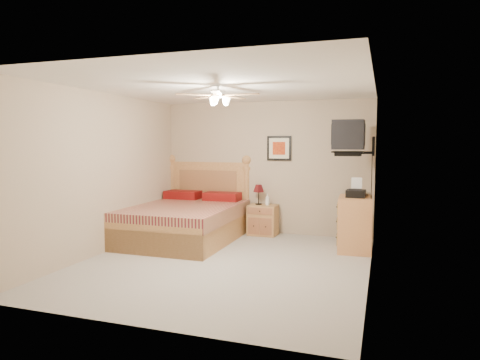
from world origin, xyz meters
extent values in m
plane|color=#9E978F|center=(0.00, 0.00, 0.00)|extent=(4.50, 4.50, 0.00)
cube|color=white|center=(0.00, 0.00, 2.50)|extent=(4.00, 4.50, 0.04)
cube|color=tan|center=(0.00, 2.25, 1.25)|extent=(4.00, 0.04, 2.50)
cube|color=tan|center=(0.00, -2.25, 1.25)|extent=(4.00, 0.04, 2.50)
cube|color=tan|center=(-2.00, 0.00, 1.25)|extent=(0.04, 4.50, 2.50)
cube|color=tan|center=(2.00, 0.00, 1.25)|extent=(0.04, 4.50, 2.50)
cube|color=#B57748|center=(0.02, 2.00, 0.28)|extent=(0.53, 0.40, 0.57)
imported|color=white|center=(0.11, 2.01, 0.67)|extent=(0.11, 0.11, 0.21)
cube|color=black|center=(0.27, 2.23, 1.62)|extent=(0.46, 0.04, 0.46)
cube|color=#C57E47|center=(1.73, 1.34, 0.43)|extent=(0.55, 0.76, 0.87)
imported|color=beige|center=(1.72, 1.60, 0.88)|extent=(0.26, 0.31, 0.03)
imported|color=tan|center=(1.73, 1.62, 0.90)|extent=(0.25, 0.32, 0.02)
camera|label=1|loc=(2.13, -5.62, 1.73)|focal=32.00mm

